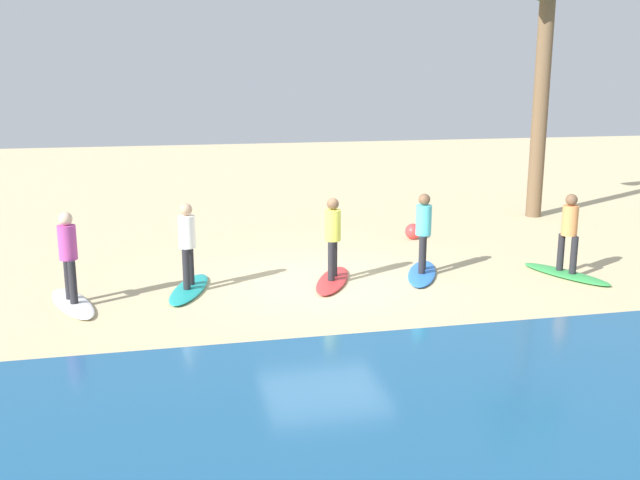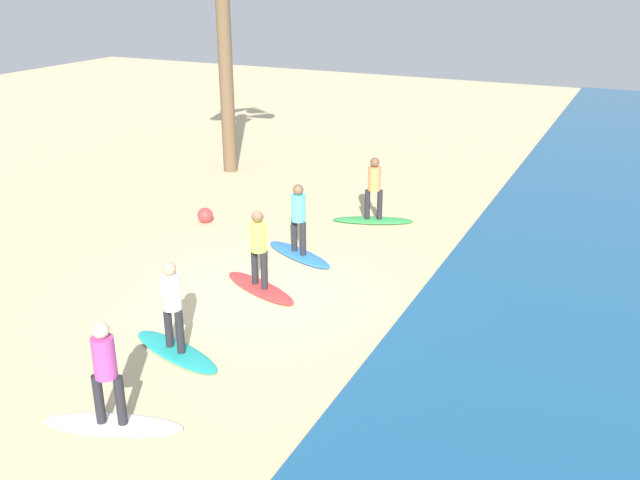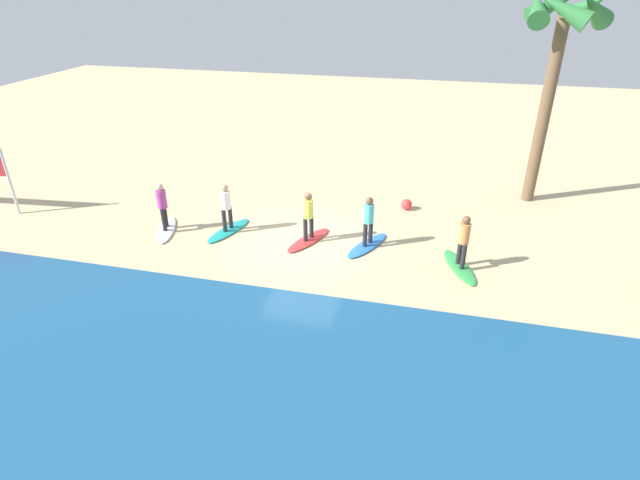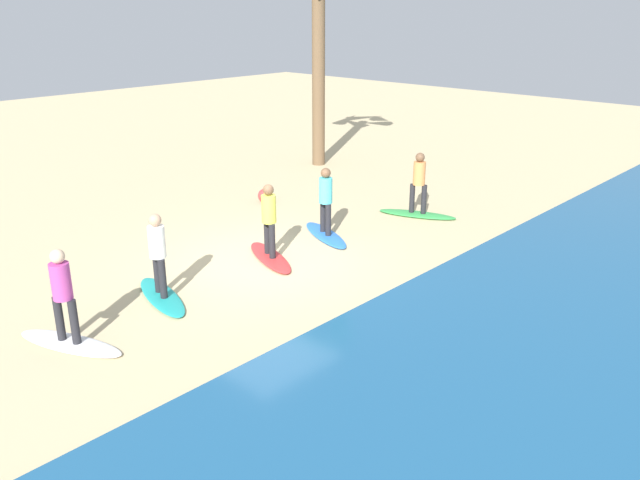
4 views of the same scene
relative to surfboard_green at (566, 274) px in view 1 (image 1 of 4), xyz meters
The scene contains 13 objects.
ground_plane 5.08m from the surfboard_green, ahead, with size 60.00×60.00×0.00m, color #CCB789.
surfboard_green is the anchor object (origin of this frame).
surfer_green 0.99m from the surfboard_green, 90.00° to the right, with size 0.32×0.44×1.64m.
surfboard_blue 2.99m from the surfboard_green, 13.43° to the right, with size 2.10×0.56×0.09m, color blue.
surfer_blue 3.15m from the surfboard_green, 13.43° to the right, with size 0.32×0.43×1.64m.
surfboard_red 4.89m from the surfboard_green, ahead, with size 2.10×0.56×0.09m, color red.
surfer_red 4.99m from the surfboard_green, ahead, with size 0.32×0.43×1.64m.
surfboard_teal 7.73m from the surfboard_green, ahead, with size 2.10×0.56×0.09m, color teal.
surfer_teal 7.80m from the surfboard_green, ahead, with size 0.32×0.45×1.64m.
surfboard_white 9.82m from the surfboard_green, ahead, with size 2.10×0.56×0.09m, color white.
surfer_white 9.87m from the surfboard_green, ahead, with size 0.32×0.44×1.64m.
palm_tree 8.91m from the surfboard_green, 113.13° to the right, with size 2.88×3.03×7.58m.
beach_ball 4.39m from the surfboard_green, 63.76° to the right, with size 0.40×0.40×0.40m, color #E53838.
Camera 1 is at (3.08, 13.40, 4.10)m, focal length 40.11 mm.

